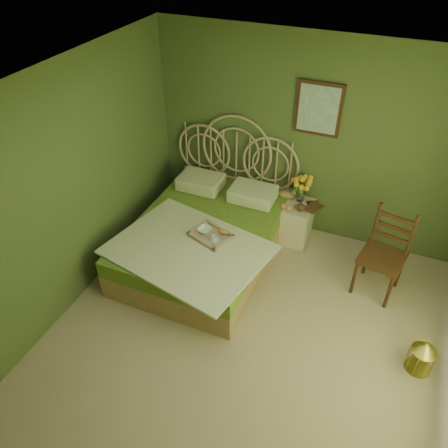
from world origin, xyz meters
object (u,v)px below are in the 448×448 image
at_px(nightstand, 293,215).
at_px(birdcage, 422,356).
at_px(chair, 385,247).
at_px(bed, 205,236).

bearing_deg(nightstand, birdcage, -41.33).
bearing_deg(nightstand, chair, -23.19).
bearing_deg(chair, birdcage, -49.83).
bearing_deg(birdcage, nightstand, 138.67).
bearing_deg(bed, nightstand, 41.97).
height_order(nightstand, chair, chair).
bearing_deg(chair, bed, -159.86).
height_order(bed, birdcage, bed).
bearing_deg(nightstand, bed, -138.03).
relative_size(chair, birdcage, 2.79).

